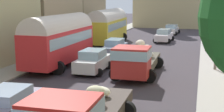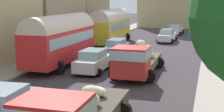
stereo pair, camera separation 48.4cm
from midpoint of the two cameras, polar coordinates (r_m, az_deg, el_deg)
name	(u,v)px [view 2 (the right image)]	position (r m, az deg, el deg)	size (l,w,h in m)	color
ground_plane	(141,52)	(32.27, 5.75, 0.74)	(154.00, 154.00, 0.00)	#3A343A
sidewalk_left	(76,48)	(34.42, -6.15, 1.46)	(2.50, 70.00, 0.14)	#9A978B
sidewalk_right	(216,55)	(31.65, 18.71, 0.17)	(2.50, 70.00, 0.14)	#9E9B94
parked_bus_1	(61,38)	(25.55, -8.73, 3.30)	(3.31, 8.95, 4.14)	red
parked_bus_2	(111,25)	(37.57, 0.17, 5.67)	(3.51, 9.91, 4.13)	yellow
cargo_truck_1	(136,60)	(21.85, 5.06, -0.65)	(3.24, 7.52, 2.35)	#B42924
car_0	(167,36)	(39.86, 10.31, 3.65)	(2.38, 4.42, 1.61)	white
car_1	(175,30)	(48.34, 11.70, 4.72)	(2.42, 4.43, 1.48)	silver
car_2	(4,104)	(14.88, -18.12, -8.34)	(2.52, 4.22, 1.51)	gray
car_3	(93,61)	(23.32, -2.84, -0.91)	(2.33, 4.08, 1.68)	silver
car_4	(116,48)	(29.46, 1.28, 1.48)	(2.24, 4.43, 1.66)	gray
pedestrian_0	(218,47)	(30.61, 19.03, 1.58)	(0.48, 0.48, 1.75)	#1D1F3C
pedestrian_1	(217,58)	(24.69, 18.93, -0.39)	(0.42, 0.42, 1.77)	#6B5F56
pedestrian_2	(218,49)	(28.82, 19.02, 1.12)	(0.41, 0.41, 1.81)	brown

